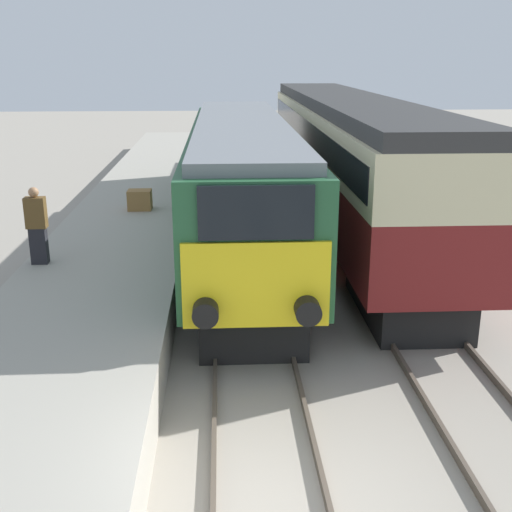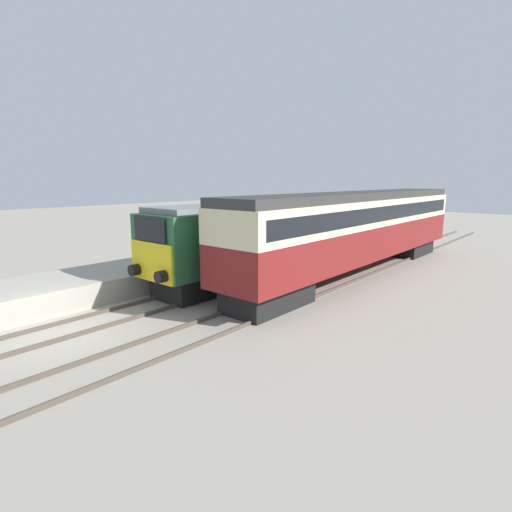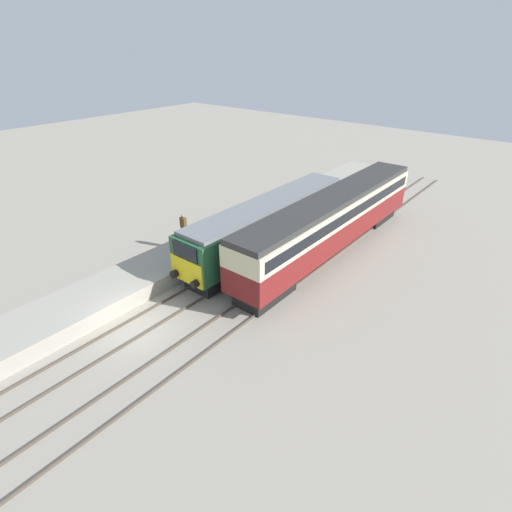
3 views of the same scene
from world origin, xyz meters
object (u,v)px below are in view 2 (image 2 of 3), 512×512
Objects in this scene: passenger_carriage at (360,225)px; luggage_crate at (251,240)px; locomotive at (275,233)px; person_on_platform at (163,238)px.

passenger_carriage is 6.64m from luggage_crate.
luggage_crate is at bearing -170.74° from passenger_carriage.
luggage_crate is at bearing 153.41° from locomotive.
locomotive is 4.28m from passenger_carriage.
luggage_crate is at bearing 72.58° from person_on_platform.
person_on_platform is at bearing -142.37° from passenger_carriage.
locomotive is 0.82× the size of passenger_carriage.
person_on_platform is 2.48× the size of luggage_crate.
passenger_carriage is (3.40, 2.56, 0.43)m from locomotive.
locomotive is 22.19× the size of luggage_crate.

